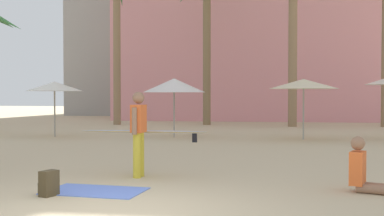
{
  "coord_description": "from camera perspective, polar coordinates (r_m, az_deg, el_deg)",
  "views": [
    {
      "loc": [
        2.17,
        -6.57,
        1.67
      ],
      "look_at": [
        0.51,
        4.69,
        1.36
      ],
      "focal_mm": 47.12,
      "sensor_mm": 36.0,
      "label": 1
    }
  ],
  "objects": [
    {
      "name": "person_mid_center",
      "position": [
        9.11,
        19.37,
        -7.01
      ],
      "size": [
        1.06,
        0.7,
        0.95
      ],
      "rotation": [
        0.0,
        0.0,
        5.93
      ],
      "color": "#936B51",
      "rests_on": "ground"
    },
    {
      "name": "backpack",
      "position": [
        8.67,
        -15.93,
        -8.25
      ],
      "size": [
        0.32,
        0.35,
        0.42
      ],
      "rotation": [
        0.0,
        0.0,
        2.75
      ],
      "color": "#493C26",
      "rests_on": "ground"
    },
    {
      "name": "cafe_umbrella_4",
      "position": [
        20.49,
        -15.3,
        2.37
      ],
      "size": [
        2.2,
        2.2,
        2.16
      ],
      "color": "gray",
      "rests_on": "ground"
    },
    {
      "name": "beach_towel",
      "position": [
        8.92,
        -10.91,
        -9.2
      ],
      "size": [
        1.76,
        1.2,
        0.01
      ],
      "primitive_type": "cube",
      "rotation": [
        0.0,
        0.0,
        -0.11
      ],
      "color": "#6684E0",
      "rests_on": "ground"
    },
    {
      "name": "person_far_right",
      "position": [
        10.28,
        -5.9,
        -2.58
      ],
      "size": [
        2.84,
        0.94,
        1.72
      ],
      "rotation": [
        0.0,
        0.0,
        3.06
      ],
      "color": "gold",
      "rests_on": "ground"
    },
    {
      "name": "cafe_umbrella_2",
      "position": [
        19.48,
        -2.04,
        2.57
      ],
      "size": [
        2.43,
        2.43,
        2.28
      ],
      "color": "gray",
      "rests_on": "ground"
    },
    {
      "name": "cafe_umbrella_0",
      "position": [
        18.89,
        12.52,
        2.68
      ],
      "size": [
        2.54,
        2.54,
        2.23
      ],
      "color": "gray",
      "rests_on": "ground"
    }
  ]
}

